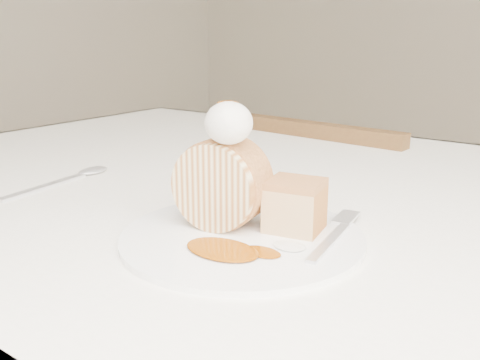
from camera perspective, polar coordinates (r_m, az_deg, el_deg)
The scene contains 10 objects.
table at distance 0.75m, azimuth 5.65°, elevation -7.45°, with size 1.40×0.90×0.75m.
chair_far at distance 1.24m, azimuth 9.92°, elevation -8.83°, with size 0.39×0.39×0.78m.
plate at distance 0.54m, azimuth 0.22°, elevation -6.11°, with size 0.25×0.25×0.01m, color white.
roulade_slice at distance 0.55m, azimuth -1.99°, elevation -0.40°, with size 0.09×0.09×0.05m, color beige.
cake_chunk at distance 0.55m, azimuth 5.88°, elevation -3.05°, with size 0.05×0.05×0.05m, color #BD7A47.
whipped_cream at distance 0.52m, azimuth -1.21°, elevation 6.10°, with size 0.05×0.05×0.04m, color white.
caramel_drizzle at distance 0.52m, azimuth -1.26°, elevation 8.76°, with size 0.02×0.02×0.01m, color #894005.
caramel_pool at distance 0.50m, azimuth -1.92°, elevation -7.38°, with size 0.08×0.05×0.00m, color #894005, non-canonical shape.
fork at distance 0.52m, azimuth 9.47°, elevation -6.56°, with size 0.02×0.15×0.00m, color silver.
spoon at distance 0.76m, azimuth -20.14°, elevation -0.71°, with size 0.03×0.17×0.00m, color silver.
Camera 1 is at (0.35, -0.39, 0.95)m, focal length 40.00 mm.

